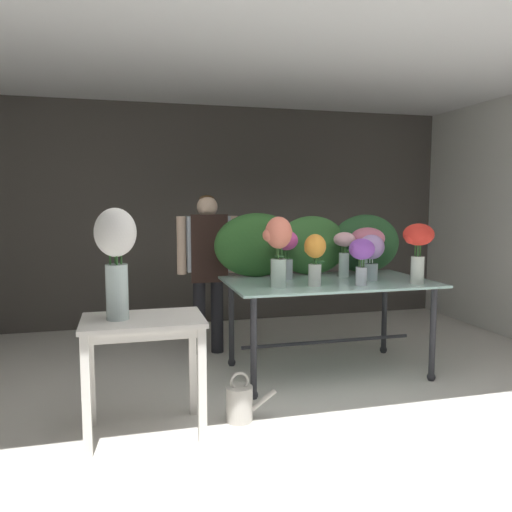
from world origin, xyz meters
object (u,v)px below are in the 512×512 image
object	(u,v)px
vase_white_roses_tall	(116,252)
vase_sunset_anemones	(315,255)
vase_rosy_ranunculus	(367,243)
vase_scarlet_lilies	(418,244)
side_table_white	(143,335)
florist	(208,257)
vase_coral_carnations	(278,244)
vase_fuchsia_hydrangea	(286,249)
watering_can	(240,403)
vase_violet_freesia	(362,255)
display_table_glass	(328,295)
vase_lilac_dahlias	(371,252)
vase_blush_stock	(344,249)

from	to	relation	value
vase_white_roses_tall	vase_sunset_anemones	bearing A→B (deg)	19.88
vase_rosy_ranunculus	vase_scarlet_lilies	size ratio (longest dim) A/B	0.88
side_table_white	florist	distance (m)	1.77
vase_coral_carnations	vase_fuchsia_hydrangea	size ratio (longest dim) A/B	1.31
vase_scarlet_lilies	watering_can	distance (m)	1.92
vase_violet_freesia	vase_rosy_ranunculus	bearing A→B (deg)	58.67
vase_scarlet_lilies	watering_can	bearing A→B (deg)	-165.27
vase_violet_freesia	vase_white_roses_tall	xyz separation A→B (m)	(-1.88, -0.47, 0.11)
display_table_glass	vase_lilac_dahlias	size ratio (longest dim) A/B	4.40
vase_rosy_ranunculus	vase_white_roses_tall	distance (m)	2.41
watering_can	vase_white_roses_tall	bearing A→B (deg)	-178.65
vase_fuchsia_hydrangea	vase_lilac_dahlias	size ratio (longest dim) A/B	1.08
vase_fuchsia_hydrangea	vase_coral_carnations	bearing A→B (deg)	-116.47
vase_sunset_anemones	vase_scarlet_lilies	world-z (taller)	vase_scarlet_lilies
vase_fuchsia_hydrangea	vase_rosy_ranunculus	bearing A→B (deg)	3.14
vase_lilac_dahlias	vase_sunset_anemones	bearing A→B (deg)	-165.49
watering_can	vase_coral_carnations	bearing A→B (deg)	51.60
vase_blush_stock	vase_sunset_anemones	world-z (taller)	vase_sunset_anemones
florist	vase_fuchsia_hydrangea	distance (m)	0.88
vase_sunset_anemones	vase_lilac_dahlias	size ratio (longest dim) A/B	1.06
vase_sunset_anemones	vase_white_roses_tall	world-z (taller)	vase_white_roses_tall
vase_blush_stock	florist	bearing A→B (deg)	148.72
florist	vase_violet_freesia	xyz separation A→B (m)	(1.05, -1.14, 0.11)
side_table_white	vase_scarlet_lilies	distance (m)	2.31
display_table_glass	vase_fuchsia_hydrangea	bearing A→B (deg)	152.01
florist	vase_sunset_anemones	xyz separation A→B (m)	(0.69, -1.06, 0.11)
vase_white_roses_tall	watering_can	world-z (taller)	vase_white_roses_tall
vase_coral_carnations	vase_fuchsia_hydrangea	world-z (taller)	vase_coral_carnations
vase_lilac_dahlias	vase_rosy_ranunculus	bearing A→B (deg)	68.62
vase_lilac_dahlias	vase_scarlet_lilies	world-z (taller)	vase_scarlet_lilies
vase_blush_stock	vase_white_roses_tall	world-z (taller)	vase_white_roses_tall
vase_sunset_anemones	vase_rosy_ranunculus	xyz separation A→B (m)	(0.68, 0.44, 0.04)
vase_sunset_anemones	vase_blush_stock	bearing A→B (deg)	41.74
vase_fuchsia_hydrangea	vase_scarlet_lilies	size ratio (longest dim) A/B	0.86
vase_blush_stock	vase_lilac_dahlias	xyz separation A→B (m)	(0.14, -0.23, -0.01)
vase_white_roses_tall	vase_fuchsia_hydrangea	bearing A→B (deg)	33.89
vase_violet_freesia	vase_fuchsia_hydrangea	bearing A→B (deg)	135.28
vase_fuchsia_hydrangea	vase_sunset_anemones	world-z (taller)	vase_fuchsia_hydrangea
vase_coral_carnations	vase_scarlet_lilies	size ratio (longest dim) A/B	1.12
vase_coral_carnations	vase_rosy_ranunculus	xyz separation A→B (m)	(0.98, 0.42, -0.05)
vase_violet_freesia	vase_coral_carnations	distance (m)	0.68
vase_lilac_dahlias	vase_scarlet_lilies	xyz separation A→B (m)	(0.28, -0.26, 0.09)
florist	display_table_glass	bearing A→B (deg)	-42.91
vase_blush_stock	display_table_glass	bearing A→B (deg)	-143.42
vase_coral_carnations	vase_white_roses_tall	size ratio (longest dim) A/B	0.81
vase_coral_carnations	watering_can	distance (m)	1.24
display_table_glass	vase_coral_carnations	xyz separation A→B (m)	(-0.51, -0.20, 0.46)
vase_coral_carnations	vase_sunset_anemones	xyz separation A→B (m)	(0.30, -0.02, -0.10)
display_table_glass	vase_blush_stock	xyz separation A→B (m)	(0.21, 0.16, 0.37)
vase_scarlet_lilies	watering_can	world-z (taller)	vase_scarlet_lilies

